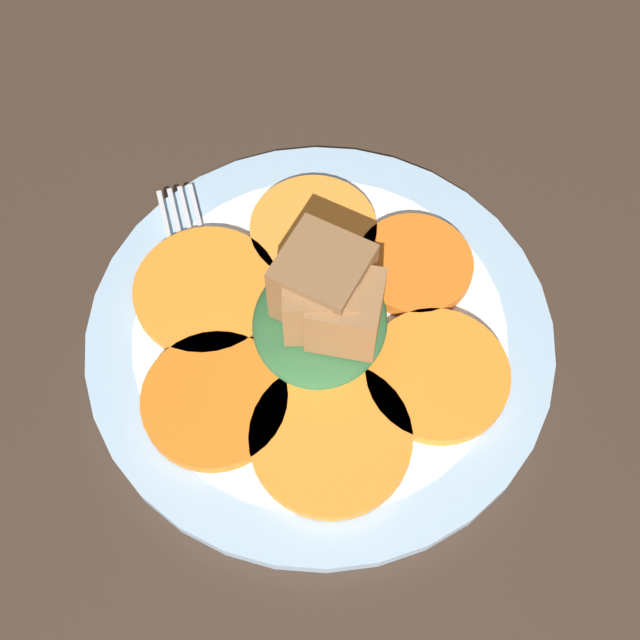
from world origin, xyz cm
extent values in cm
cube|color=#38281E|center=(0.00, 0.00, 1.00)|extent=(120.00, 120.00, 2.00)
cylinder|color=#99B7D1|center=(0.00, 0.00, 2.50)|extent=(27.28, 27.28, 1.00)
cylinder|color=white|center=(0.00, 0.00, 2.55)|extent=(21.82, 21.82, 1.00)
cylinder|color=orange|center=(6.68, 1.73, 3.52)|extent=(8.79, 8.79, 0.84)
cylinder|color=orange|center=(1.99, 6.99, 3.52)|extent=(8.09, 8.09, 0.84)
cylinder|color=orange|center=(-5.00, 4.90, 3.52)|extent=(7.02, 7.02, 0.84)
cylinder|color=orange|center=(-6.50, -1.54, 3.52)|extent=(7.82, 7.82, 0.84)
cylinder|color=orange|center=(-1.13, -7.01, 3.52)|extent=(8.59, 8.59, 0.84)
cylinder|color=orange|center=(5.57, -4.91, 3.52)|extent=(8.10, 8.10, 0.84)
ellipsoid|color=#2D6033|center=(0.00, 0.00, 3.94)|extent=(8.60, 7.74, 1.67)
cube|color=brown|center=(-0.81, 0.02, 7.00)|extent=(5.62, 5.62, 4.45)
cube|color=olive|center=(0.57, 1.47, 6.68)|extent=(3.88, 3.88, 3.82)
cube|color=olive|center=(0.03, 0.00, 6.77)|extent=(4.66, 4.66, 3.99)
cube|color=silver|center=(2.20, -5.98, 3.30)|extent=(10.69, 5.78, 0.40)
cube|color=silver|center=(-3.53, -8.66, 3.30)|extent=(2.22, 2.67, 0.40)
cube|color=silver|center=(-5.74, -10.80, 3.30)|extent=(4.16, 2.16, 0.40)
cube|color=silver|center=(-6.03, -10.20, 3.30)|extent=(4.16, 2.16, 0.40)
cube|color=silver|center=(-6.31, -9.59, 3.30)|extent=(4.16, 2.16, 0.40)
cube|color=silver|center=(-6.59, -8.99, 3.30)|extent=(4.16, 2.16, 0.40)
camera|label=1|loc=(21.34, 3.69, 44.33)|focal=45.00mm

